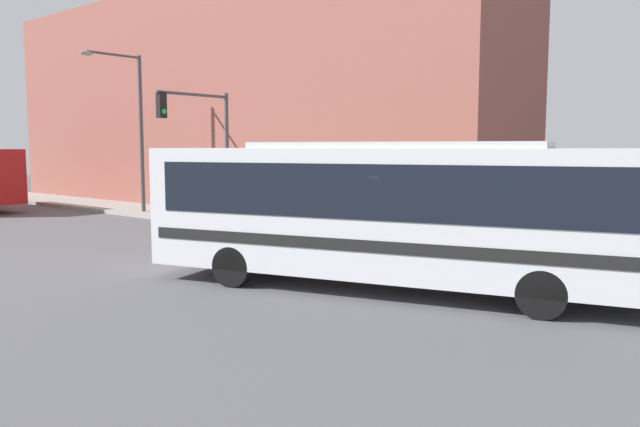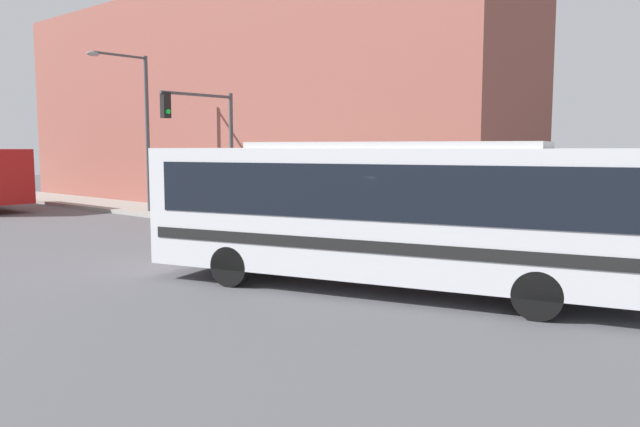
# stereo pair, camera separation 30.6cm
# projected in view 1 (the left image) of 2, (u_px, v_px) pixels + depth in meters

# --- Properties ---
(ground_plane) EXTENTS (120.00, 120.00, 0.00)m
(ground_plane) POSITION_uv_depth(u_px,v_px,m) (362.00, 285.00, 13.95)
(ground_plane) COLOR #515156
(sidewalk) EXTENTS (3.17, 70.00, 0.16)m
(sidewalk) POSITION_uv_depth(u_px,v_px,m) (111.00, 207.00, 31.32)
(sidewalk) COLOR gray
(sidewalk) RESTS_ON ground_plane
(building_facade) EXTENTS (6.00, 30.81, 10.82)m
(building_facade) POSITION_uv_depth(u_px,v_px,m) (226.00, 101.00, 31.96)
(building_facade) COLOR brown
(building_facade) RESTS_ON ground_plane
(city_bus) EXTENTS (5.54, 11.30, 3.17)m
(city_bus) POSITION_uv_depth(u_px,v_px,m) (398.00, 206.00, 13.26)
(city_bus) COLOR silver
(city_bus) RESTS_ON ground_plane
(fire_hydrant) EXTENTS (0.23, 0.30, 0.75)m
(fire_hydrant) POSITION_uv_depth(u_px,v_px,m) (391.00, 228.00, 19.43)
(fire_hydrant) COLOR gold
(fire_hydrant) RESTS_ON sidewalk
(traffic_light_pole) EXTENTS (3.28, 0.35, 4.96)m
(traffic_light_pole) POSITION_uv_depth(u_px,v_px,m) (203.00, 133.00, 23.25)
(traffic_light_pole) COLOR #47474C
(traffic_light_pole) RESTS_ON sidewalk
(parking_meter) EXTENTS (0.14, 0.14, 1.33)m
(parking_meter) POSITION_uv_depth(u_px,v_px,m) (238.00, 200.00, 23.83)
(parking_meter) COLOR #47474C
(parking_meter) RESTS_ON sidewalk
(street_lamp) EXTENTS (2.88, 0.28, 6.93)m
(street_lamp) POSITION_uv_depth(u_px,v_px,m) (133.00, 118.00, 27.52)
(street_lamp) COLOR #47474C
(street_lamp) RESTS_ON sidewalk
(pedestrian_near_corner) EXTENTS (0.34, 0.34, 1.57)m
(pedestrian_near_corner) POSITION_uv_depth(u_px,v_px,m) (327.00, 205.00, 22.77)
(pedestrian_near_corner) COLOR #23283D
(pedestrian_near_corner) RESTS_ON sidewalk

